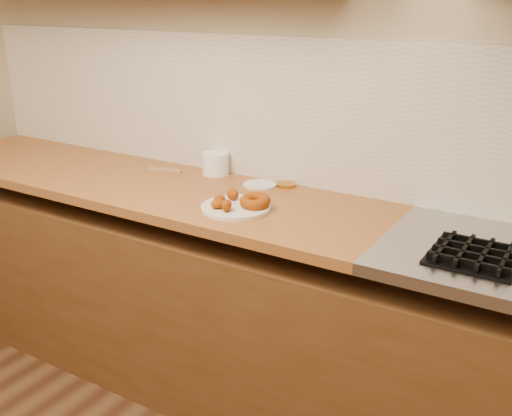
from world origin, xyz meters
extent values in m
cube|color=#C1B491|center=(0.00, 2.00, 1.35)|extent=(4.00, 0.02, 2.70)
cube|color=#55361C|center=(0.00, 1.69, 0.39)|extent=(3.60, 0.60, 0.77)
cube|color=#945925|center=(-0.65, 1.69, 0.88)|extent=(2.30, 0.62, 0.04)
cube|color=beige|center=(0.00, 1.99, 1.20)|extent=(3.60, 0.02, 0.60)
cube|color=black|center=(0.80, 1.61, 0.90)|extent=(0.26, 0.26, 0.01)
cube|color=black|center=(0.71, 1.61, 0.92)|extent=(0.01, 0.24, 0.02)
cube|color=black|center=(0.80, 1.52, 0.92)|extent=(0.24, 0.01, 0.02)
cube|color=black|center=(0.77, 1.61, 0.92)|extent=(0.01, 0.24, 0.02)
cube|color=black|center=(0.80, 1.58, 0.92)|extent=(0.24, 0.01, 0.02)
cube|color=black|center=(0.83, 1.61, 0.92)|extent=(0.01, 0.24, 0.02)
cube|color=black|center=(0.80, 1.64, 0.92)|extent=(0.24, 0.01, 0.02)
cube|color=black|center=(0.89, 1.61, 0.92)|extent=(0.01, 0.24, 0.02)
cube|color=black|center=(0.80, 1.70, 0.92)|extent=(0.24, 0.01, 0.02)
cylinder|color=beige|center=(-0.06, 1.59, 0.91)|extent=(0.26, 0.26, 0.01)
torus|color=#87460A|center=(0.01, 1.62, 0.93)|extent=(0.14, 0.14, 0.05)
ellipsoid|color=#87460A|center=(-0.10, 1.64, 0.94)|extent=(0.06, 0.06, 0.04)
ellipsoid|color=#87460A|center=(-0.12, 1.58, 0.93)|extent=(0.04, 0.05, 0.03)
ellipsoid|color=#87460A|center=(-0.10, 1.54, 0.93)|extent=(0.06, 0.07, 0.03)
ellipsoid|color=#87460A|center=(-0.05, 1.52, 0.94)|extent=(0.05, 0.05, 0.04)
cylinder|color=white|center=(-0.39, 1.93, 0.95)|extent=(0.13, 0.13, 0.10)
cylinder|color=silver|center=(-0.13, 1.89, 0.90)|extent=(0.16, 0.16, 0.01)
cylinder|color=#AD8223|center=(-0.03, 1.93, 0.91)|extent=(0.10, 0.10, 0.01)
cube|color=#9B714E|center=(-0.61, 1.84, 0.91)|extent=(0.16, 0.06, 0.01)
camera|label=1|loc=(1.10, -0.16, 1.66)|focal=42.00mm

